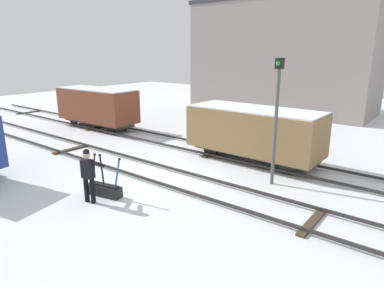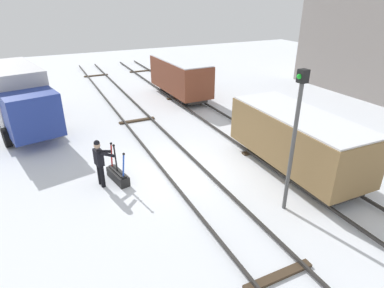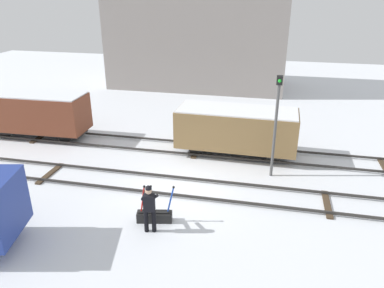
% 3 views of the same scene
% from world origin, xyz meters
% --- Properties ---
extents(ground_plane, '(60.00, 60.00, 0.00)m').
position_xyz_m(ground_plane, '(0.00, 0.00, 0.00)').
color(ground_plane, silver).
extents(track_main_line, '(44.00, 1.94, 0.18)m').
position_xyz_m(track_main_line, '(0.00, 0.00, 0.11)').
color(track_main_line, '#2D2B28').
rests_on(track_main_line, ground_plane).
extents(track_siding_near, '(44.00, 1.94, 0.18)m').
position_xyz_m(track_siding_near, '(0.00, 3.89, 0.11)').
color(track_siding_near, '#2D2B28').
rests_on(track_siding_near, ground_plane).
extents(switch_lever_frame, '(1.37, 0.60, 1.45)m').
position_xyz_m(switch_lever_frame, '(-0.24, -2.41, 0.25)').
color(switch_lever_frame, black).
rests_on(switch_lever_frame, ground_plane).
extents(rail_worker, '(0.63, 0.71, 1.77)m').
position_xyz_m(rail_worker, '(-0.20, -2.98, 1.00)').
color(rail_worker, black).
rests_on(rail_worker, ground_plane).
extents(delivery_truck, '(6.64, 3.48, 3.10)m').
position_xyz_m(delivery_truck, '(-7.14, -5.41, 1.72)').
color(delivery_truck, navy).
rests_on(delivery_truck, ground_plane).
extents(signal_post, '(0.24, 0.32, 4.45)m').
position_xyz_m(signal_post, '(3.71, 1.98, 2.68)').
color(signal_post, '#4C4C4C').
rests_on(signal_post, ground_plane).
extents(freight_car_back_track, '(5.76, 2.31, 2.34)m').
position_xyz_m(freight_car_back_track, '(1.93, 3.89, 1.35)').
color(freight_car_back_track, '#2D2B28').
rests_on(freight_car_back_track, ground_plane).
extents(freight_car_far_end, '(5.51, 2.13, 2.46)m').
position_xyz_m(freight_car_far_end, '(-8.87, 3.89, 1.41)').
color(freight_car_far_end, '#2D2B28').
rests_on(freight_car_far_end, ground_plane).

